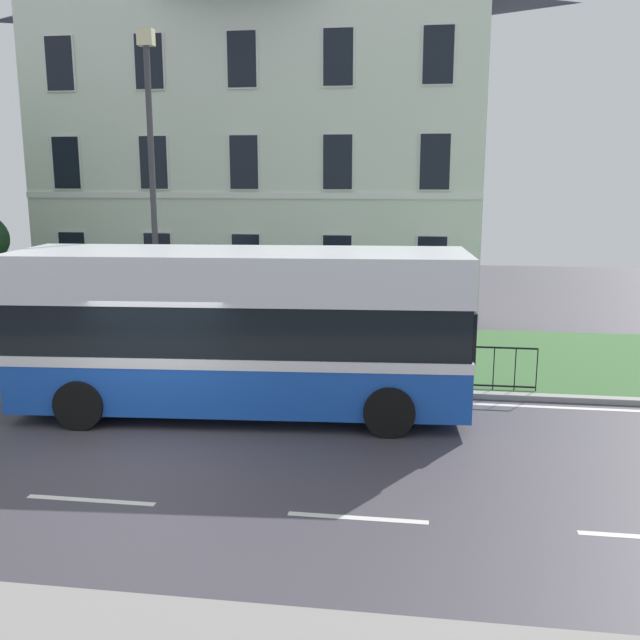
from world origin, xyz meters
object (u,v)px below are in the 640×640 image
object	(u,v)px
georgian_townhouse	(269,127)
street_lamp_post	(153,185)
single_decker_bus	(242,329)
litter_bin	(383,350)

from	to	relation	value
georgian_townhouse	street_lamp_post	size ratio (longest dim) A/B	2.05
single_decker_bus	street_lamp_post	xyz separation A→B (m)	(-2.74, 2.57, 2.82)
georgian_townhouse	single_decker_bus	size ratio (longest dim) A/B	1.77
georgian_townhouse	street_lamp_post	bearing A→B (deg)	-91.48
georgian_townhouse	litter_bin	xyz separation A→B (m)	(5.12, -11.49, -5.90)
litter_bin	street_lamp_post	bearing A→B (deg)	-177.21
single_decker_bus	litter_bin	distance (m)	4.04
georgian_townhouse	single_decker_bus	distance (m)	15.33
street_lamp_post	litter_bin	xyz separation A→B (m)	(5.42, 0.26, -3.85)
single_decker_bus	georgian_townhouse	bearing A→B (deg)	95.52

